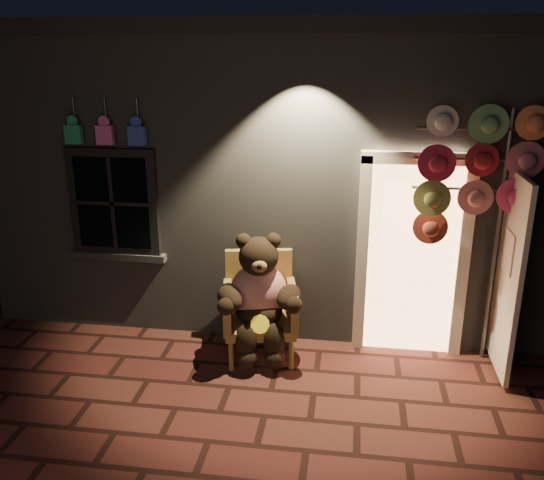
# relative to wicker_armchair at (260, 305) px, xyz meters

# --- Properties ---
(ground) EXTENTS (60.00, 60.00, 0.00)m
(ground) POSITION_rel_wicker_armchair_xyz_m (0.23, -1.16, -0.55)
(ground) COLOR #4F251E
(ground) RESTS_ON ground
(shop_building) EXTENTS (7.30, 5.95, 3.51)m
(shop_building) POSITION_rel_wicker_armchair_xyz_m (0.23, 2.83, 1.18)
(shop_building) COLOR slate
(shop_building) RESTS_ON ground
(wicker_armchair) EXTENTS (0.87, 0.81, 1.10)m
(wicker_armchair) POSITION_rel_wicker_armchair_xyz_m (0.00, 0.00, 0.00)
(wicker_armchair) COLOR #A3833F
(wicker_armchair) RESTS_ON ground
(teddy_bear) EXTENTS (0.95, 0.81, 1.32)m
(teddy_bear) POSITION_rel_wicker_armchair_xyz_m (0.02, -0.14, 0.17)
(teddy_bear) COLOR #B32713
(teddy_bear) RESTS_ON ground
(hat_rack) EXTENTS (1.55, 0.22, 2.65)m
(hat_rack) POSITION_rel_wicker_armchair_xyz_m (2.27, 0.12, 1.52)
(hat_rack) COLOR #59595E
(hat_rack) RESTS_ON ground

